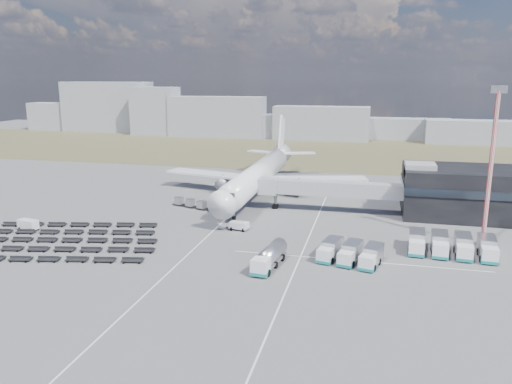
# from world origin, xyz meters

# --- Properties ---
(ground) EXTENTS (420.00, 420.00, 0.00)m
(ground) POSITION_xyz_m (0.00, 0.00, 0.00)
(ground) COLOR #565659
(ground) RESTS_ON ground
(grass_strip) EXTENTS (420.00, 90.00, 0.01)m
(grass_strip) POSITION_xyz_m (0.00, 110.00, 0.01)
(grass_strip) COLOR #4E462F
(grass_strip) RESTS_ON ground
(lane_markings) EXTENTS (47.12, 110.00, 0.01)m
(lane_markings) POSITION_xyz_m (9.77, 3.00, 0.01)
(lane_markings) COLOR silver
(lane_markings) RESTS_ON ground
(terminal) EXTENTS (30.40, 16.40, 11.00)m
(terminal) POSITION_xyz_m (47.77, 23.96, 5.25)
(terminal) COLOR black
(terminal) RESTS_ON ground
(jet_bridge) EXTENTS (30.30, 3.80, 7.05)m
(jet_bridge) POSITION_xyz_m (15.90, 20.42, 5.05)
(jet_bridge) COLOR #939399
(jet_bridge) RESTS_ON ground
(airliner) EXTENTS (51.59, 64.53, 17.62)m
(airliner) POSITION_xyz_m (0.00, 32.38, 5.29)
(airliner) COLOR white
(airliner) RESTS_ON ground
(skyline) EXTENTS (320.63, 23.62, 25.79)m
(skyline) POSITION_xyz_m (-9.61, 152.34, 9.40)
(skyline) COLOR #90949D
(skyline) RESTS_ON ground
(fuel_tanker) EXTENTS (3.84, 10.21, 3.22)m
(fuel_tanker) POSITION_xyz_m (12.02, -13.63, 1.61)
(fuel_tanker) COLOR white
(fuel_tanker) RESTS_ON ground
(pushback_tug) EXTENTS (3.70, 2.43, 1.54)m
(pushback_tug) POSITION_xyz_m (2.58, 3.47, 0.77)
(pushback_tug) COLOR white
(pushback_tug) RESTS_ON ground
(utility_van) EXTENTS (4.08, 2.40, 2.08)m
(utility_van) POSITION_xyz_m (-35.94, -5.96, 1.04)
(utility_van) COLOR white
(utility_van) RESTS_ON ground
(catering_truck) EXTENTS (4.51, 6.81, 2.90)m
(catering_truck) POSITION_xyz_m (0.32, 35.66, 1.48)
(catering_truck) COLOR white
(catering_truck) RESTS_ON ground
(service_trucks_near) EXTENTS (10.29, 8.69, 2.72)m
(service_trucks_near) POSITION_xyz_m (23.84, -8.65, 1.48)
(service_trucks_near) COLOR white
(service_trucks_near) RESTS_ON ground
(service_trucks_far) EXTENTS (13.78, 8.26, 2.95)m
(service_trucks_far) POSITION_xyz_m (39.64, -1.46, 1.60)
(service_trucks_far) COLOR white
(service_trucks_far) RESTS_ON ground
(uld_row) EXTENTS (15.23, 6.64, 1.71)m
(uld_row) POSITION_xyz_m (-9.27, 16.01, 1.02)
(uld_row) COLOR black
(uld_row) RESTS_ON ground
(baggage_dollies) EXTENTS (36.99, 26.50, 0.80)m
(baggage_dollies) POSITION_xyz_m (-26.16, -10.81, 0.40)
(baggage_dollies) COLOR black
(baggage_dollies) RESTS_ON ground
(floodlight_mast) EXTENTS (2.55, 2.08, 26.88)m
(floodlight_mast) POSITION_xyz_m (45.52, 4.39, 13.47)
(floodlight_mast) COLOR red
(floodlight_mast) RESTS_ON ground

